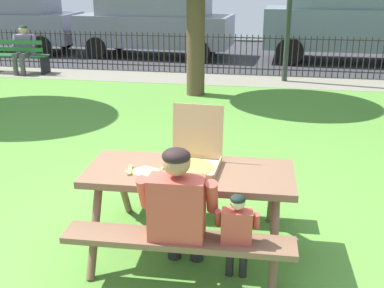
% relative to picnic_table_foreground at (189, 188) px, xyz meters
% --- Properties ---
extents(ground, '(28.00, 11.94, 0.02)m').
position_rel_picnic_table_foreground_xyz_m(ground, '(-0.33, 2.10, -0.61)').
color(ground, '#5C973B').
extents(cobblestone_walkway, '(28.00, 1.40, 0.01)m').
position_rel_picnic_table_foreground_xyz_m(cobblestone_walkway, '(-0.33, 7.37, -0.60)').
color(cobblestone_walkway, gray).
extents(street_asphalt, '(28.00, 6.66, 0.01)m').
position_rel_picnic_table_foreground_xyz_m(street_asphalt, '(-0.33, 11.40, -0.60)').
color(street_asphalt, '#38383D').
extents(picnic_table_foreground, '(1.85, 1.54, 0.79)m').
position_rel_picnic_table_foreground_xyz_m(picnic_table_foreground, '(0.00, 0.00, 0.00)').
color(picnic_table_foreground, brown).
rests_on(picnic_table_foreground, ground).
extents(pizza_box_open, '(0.48, 0.52, 0.51)m').
position_rel_picnic_table_foreground_xyz_m(pizza_box_open, '(0.02, 0.10, 0.27)').
color(pizza_box_open, tan).
rests_on(pizza_box_open, picnic_table_foreground).
extents(pizza_slice_on_table, '(0.30, 0.24, 0.02)m').
position_rel_picnic_table_foreground_xyz_m(pizza_slice_on_table, '(-0.40, -0.09, 0.18)').
color(pizza_slice_on_table, '#F7D477').
rests_on(pizza_slice_on_table, picnic_table_foreground).
extents(adult_at_table, '(0.62, 0.60, 1.19)m').
position_rel_picnic_table_foreground_xyz_m(adult_at_table, '(0.01, -0.50, 0.06)').
color(adult_at_table, '#252525').
rests_on(adult_at_table, ground).
extents(child_at_table, '(0.34, 0.33, 0.85)m').
position_rel_picnic_table_foreground_xyz_m(child_at_table, '(0.46, -0.51, -0.08)').
color(child_at_table, '#272727').
rests_on(child_at_table, ground).
extents(iron_fence_streetside, '(23.15, 0.03, 0.99)m').
position_rel_picnic_table_foreground_xyz_m(iron_fence_streetside, '(-0.33, 8.07, -0.09)').
color(iron_fence_streetside, '#2D2823').
rests_on(iron_fence_streetside, ground).
extents(park_bench_left, '(1.61, 0.50, 0.85)m').
position_rel_picnic_table_foreground_xyz_m(park_bench_left, '(-5.81, 7.23, -0.18)').
color(park_bench_left, '#286532').
rests_on(park_bench_left, ground).
extents(person_on_park_bench, '(0.61, 0.59, 1.19)m').
position_rel_picnic_table_foreground_xyz_m(person_on_park_bench, '(-5.58, 7.25, 0.06)').
color(person_on_park_bench, '#484848').
rests_on(person_on_park_bench, ground).
extents(parked_car_far_left, '(4.68, 2.12, 2.08)m').
position_rel_picnic_table_foreground_xyz_m(parked_car_far_left, '(-7.91, 10.41, 0.50)').
color(parked_car_far_left, slate).
rests_on(parked_car_far_left, ground).
extents(parked_car_left, '(4.70, 2.16, 2.08)m').
position_rel_picnic_table_foreground_xyz_m(parked_car_left, '(-2.97, 10.41, 0.50)').
color(parked_car_left, gray).
rests_on(parked_car_left, ground).
extents(parked_car_center, '(4.76, 2.20, 2.46)m').
position_rel_picnic_table_foreground_xyz_m(parked_car_center, '(2.68, 10.41, 0.71)').
color(parked_car_center, slate).
rests_on(parked_car_center, ground).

